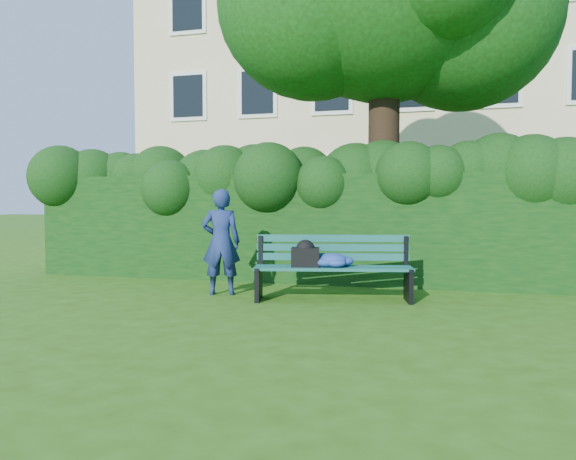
# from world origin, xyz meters

# --- Properties ---
(ground) EXTENTS (80.00, 80.00, 0.00)m
(ground) POSITION_xyz_m (0.00, 0.00, 0.00)
(ground) COLOR #2D510F
(ground) RESTS_ON ground
(apartment_building) EXTENTS (16.00, 8.08, 12.00)m
(apartment_building) POSITION_xyz_m (-0.00, 13.99, 6.00)
(apartment_building) COLOR beige
(apartment_building) RESTS_ON ground
(hedge) EXTENTS (10.00, 1.00, 1.80)m
(hedge) POSITION_xyz_m (0.00, 2.20, 0.90)
(hedge) COLOR black
(hedge) RESTS_ON ground
(park_bench) EXTENTS (2.21, 0.99, 0.89)m
(park_bench) POSITION_xyz_m (0.62, 0.41, 0.51)
(park_bench) COLOR #0D4041
(park_bench) RESTS_ON ground
(man_reading) EXTENTS (0.64, 0.51, 1.54)m
(man_reading) POSITION_xyz_m (-0.97, 0.47, 0.77)
(man_reading) COLOR navy
(man_reading) RESTS_ON ground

